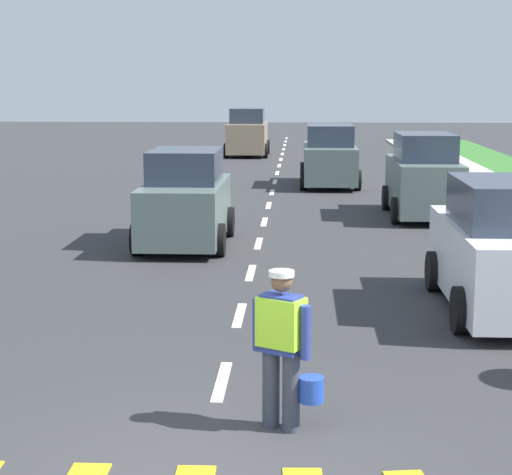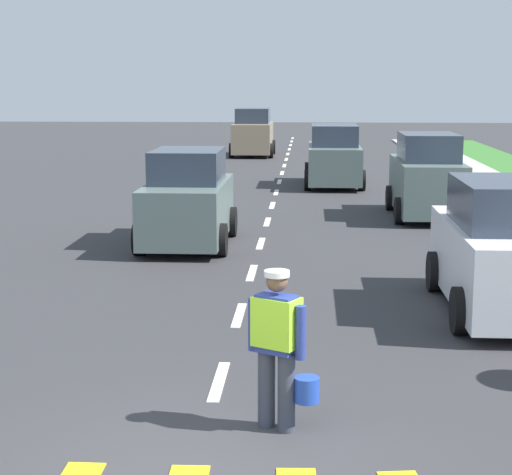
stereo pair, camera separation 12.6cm
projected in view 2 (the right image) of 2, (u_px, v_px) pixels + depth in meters
ground_plane at (277, 191)px, 28.43m from camera, size 96.00×96.00×0.00m
lane_center_line at (281, 177)px, 32.56m from camera, size 0.14×46.40×0.01m
road_worker at (279, 342)px, 8.88m from camera, size 0.74×0.47×1.67m
car_outgoing_far at (334, 158)px, 29.79m from camera, size 1.99×4.26×2.08m
car_oncoming_lead at (188, 201)px, 18.99m from camera, size 1.91×3.81×2.08m
car_parked_curbside at (505, 251)px, 13.46m from camera, size 1.94×4.18×2.06m
car_oncoming_third at (253, 134)px, 41.75m from camera, size 2.04×3.84×2.26m
car_parked_far at (427, 178)px, 22.91m from camera, size 1.86×3.99×2.20m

